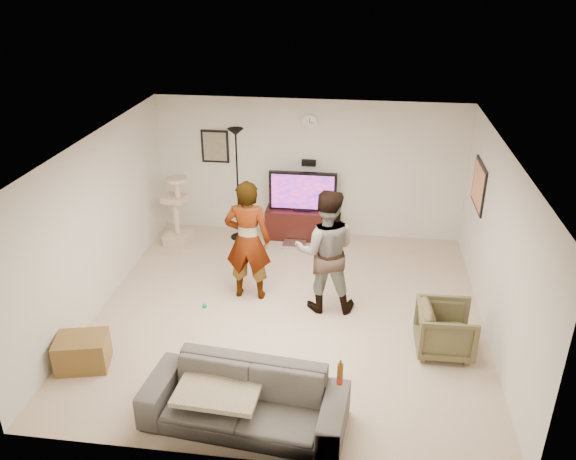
# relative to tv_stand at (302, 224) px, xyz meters

# --- Properties ---
(floor) EXTENTS (5.50, 5.50, 0.02)m
(floor) POSITION_rel_tv_stand_xyz_m (0.08, -2.50, -0.29)
(floor) COLOR tan
(floor) RESTS_ON ground
(ceiling) EXTENTS (5.50, 5.50, 0.02)m
(ceiling) POSITION_rel_tv_stand_xyz_m (0.08, -2.50, 2.23)
(ceiling) COLOR silver
(ceiling) RESTS_ON wall_back
(wall_back) EXTENTS (5.50, 0.04, 2.50)m
(wall_back) POSITION_rel_tv_stand_xyz_m (0.08, 0.25, 0.97)
(wall_back) COLOR beige
(wall_back) RESTS_ON floor
(wall_front) EXTENTS (5.50, 0.04, 2.50)m
(wall_front) POSITION_rel_tv_stand_xyz_m (0.08, -5.25, 0.97)
(wall_front) COLOR beige
(wall_front) RESTS_ON floor
(wall_left) EXTENTS (0.04, 5.50, 2.50)m
(wall_left) POSITION_rel_tv_stand_xyz_m (-2.67, -2.50, 0.97)
(wall_left) COLOR beige
(wall_left) RESTS_ON floor
(wall_right) EXTENTS (0.04, 5.50, 2.50)m
(wall_right) POSITION_rel_tv_stand_xyz_m (2.83, -2.50, 0.97)
(wall_right) COLOR beige
(wall_right) RESTS_ON floor
(wall_clock) EXTENTS (0.26, 0.04, 0.26)m
(wall_clock) POSITION_rel_tv_stand_xyz_m (0.08, 0.22, 1.82)
(wall_clock) COLOR white
(wall_clock) RESTS_ON wall_back
(wall_speaker) EXTENTS (0.25, 0.10, 0.10)m
(wall_speaker) POSITION_rel_tv_stand_xyz_m (0.08, 0.19, 1.10)
(wall_speaker) COLOR black
(wall_speaker) RESTS_ON wall_back
(picture_back) EXTENTS (0.42, 0.03, 0.52)m
(picture_back) POSITION_rel_tv_stand_xyz_m (-1.62, 0.23, 1.32)
(picture_back) COLOR #756956
(picture_back) RESTS_ON wall_back
(picture_right) EXTENTS (0.03, 0.78, 0.62)m
(picture_right) POSITION_rel_tv_stand_xyz_m (2.81, -0.90, 1.22)
(picture_right) COLOR #E37F53
(picture_right) RESTS_ON wall_right
(tv_stand) EXTENTS (1.32, 0.45, 0.55)m
(tv_stand) POSITION_rel_tv_stand_xyz_m (0.00, 0.00, 0.00)
(tv_stand) COLOR black
(tv_stand) RESTS_ON floor
(console_box) EXTENTS (0.40, 0.30, 0.07)m
(console_box) POSITION_rel_tv_stand_xyz_m (-0.10, -0.40, -0.24)
(console_box) COLOR silver
(console_box) RESTS_ON floor
(tv) EXTENTS (1.21, 0.08, 0.72)m
(tv) POSITION_rel_tv_stand_xyz_m (0.00, 0.00, 0.63)
(tv) COLOR black
(tv) RESTS_ON tv_stand
(tv_screen) EXTENTS (1.11, 0.01, 0.63)m
(tv_screen) POSITION_rel_tv_stand_xyz_m (0.00, -0.04, 0.63)
(tv_screen) COLOR #D32757
(tv_screen) RESTS_ON tv
(floor_lamp) EXTENTS (0.32, 0.32, 2.05)m
(floor_lamp) POSITION_rel_tv_stand_xyz_m (-1.14, -0.15, 0.75)
(floor_lamp) COLOR black
(floor_lamp) RESTS_ON floor
(cat_tree) EXTENTS (0.47, 0.47, 1.29)m
(cat_tree) POSITION_rel_tv_stand_xyz_m (-2.19, -0.55, 0.37)
(cat_tree) COLOR #BFAA8E
(cat_tree) RESTS_ON floor
(person_left) EXTENTS (0.68, 0.45, 1.86)m
(person_left) POSITION_rel_tv_stand_xyz_m (-0.57, -2.11, 0.65)
(person_left) COLOR #969696
(person_left) RESTS_ON floor
(person_right) EXTENTS (0.94, 0.76, 1.84)m
(person_right) POSITION_rel_tv_stand_xyz_m (0.57, -2.28, 0.64)
(person_right) COLOR navy
(person_right) RESTS_ON floor
(sofa) EXTENTS (2.29, 1.08, 0.65)m
(sofa) POSITION_rel_tv_stand_xyz_m (-0.11, -4.73, 0.05)
(sofa) COLOR #49443F
(sofa) RESTS_ON floor
(throw_blanket) EXTENTS (0.94, 0.75, 0.06)m
(throw_blanket) POSITION_rel_tv_stand_xyz_m (-0.39, -4.73, 0.16)
(throw_blanket) COLOR tan
(throw_blanket) RESTS_ON sofa
(beer_bottle) EXTENTS (0.06, 0.06, 0.25)m
(beer_bottle) POSITION_rel_tv_stand_xyz_m (0.91, -4.73, 0.50)
(beer_bottle) COLOR #5A330B
(beer_bottle) RESTS_ON sofa
(armchair) EXTENTS (0.74, 0.72, 0.66)m
(armchair) POSITION_rel_tv_stand_xyz_m (2.20, -3.13, 0.06)
(armchair) COLOR brown
(armchair) RESTS_ON floor
(side_table) EXTENTS (0.72, 0.60, 0.42)m
(side_table) POSITION_rel_tv_stand_xyz_m (-2.32, -4.04, -0.07)
(side_table) COLOR brown
(side_table) RESTS_ON floor
(toy_ball) EXTENTS (0.07, 0.07, 0.07)m
(toy_ball) POSITION_rel_tv_stand_xyz_m (-1.16, -2.54, -0.24)
(toy_ball) COLOR #00A090
(toy_ball) RESTS_ON floor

